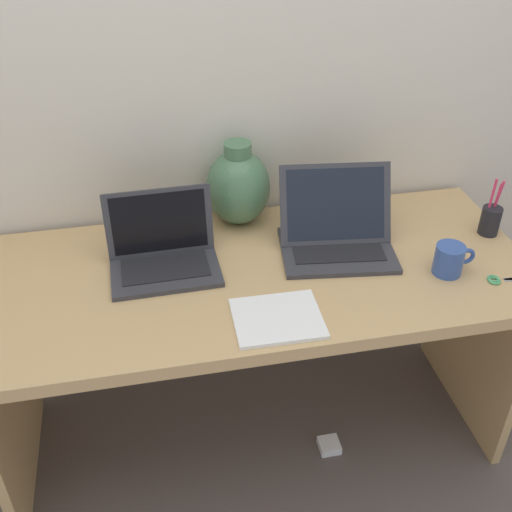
{
  "coord_description": "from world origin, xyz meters",
  "views": [
    {
      "loc": [
        -0.29,
        -1.41,
        1.77
      ],
      "look_at": [
        0.0,
        0.0,
        0.76
      ],
      "focal_mm": 43.82,
      "sensor_mm": 36.0,
      "label": 1
    }
  ],
  "objects": [
    {
      "name": "laptop_left",
      "position": [
        -0.26,
        0.08,
        0.77
      ],
      "size": [
        0.31,
        0.22,
        0.21
      ],
      "color": "#333338",
      "rests_on": "desk"
    },
    {
      "name": "scissors",
      "position": [
        0.67,
        -0.19,
        0.71
      ],
      "size": [
        0.15,
        0.05,
        0.01
      ],
      "color": "#B7B7BC",
      "rests_on": "desk"
    },
    {
      "name": "back_wall",
      "position": [
        0.0,
        0.38,
        1.2
      ],
      "size": [
        4.4,
        0.04,
        2.4
      ],
      "primitive_type": "cube",
      "color": "beige",
      "rests_on": "ground"
    },
    {
      "name": "pen_cup",
      "position": [
        0.75,
        0.05,
        0.76
      ],
      "size": [
        0.06,
        0.06,
        0.18
      ],
      "color": "black",
      "rests_on": "desk"
    },
    {
      "name": "laptop_right",
      "position": [
        0.26,
        0.07,
        0.77
      ],
      "size": [
        0.36,
        0.3,
        0.23
      ],
      "color": "#333338",
      "rests_on": "desk"
    },
    {
      "name": "power_brick",
      "position": [
        0.23,
        -0.12,
        0.01
      ],
      "size": [
        0.07,
        0.07,
        0.03
      ],
      "primitive_type": "cube",
      "color": "white",
      "rests_on": "ground"
    },
    {
      "name": "notebook_stack",
      "position": [
        0.01,
        -0.22,
        0.71
      ],
      "size": [
        0.23,
        0.19,
        0.01
      ],
      "primitive_type": "cube",
      "rotation": [
        0.0,
        0.0,
        -0.02
      ],
      "color": "white",
      "rests_on": "desk"
    },
    {
      "name": "desk",
      "position": [
        0.0,
        0.0,
        0.57
      ],
      "size": [
        1.6,
        0.68,
        0.71
      ],
      "color": "tan",
      "rests_on": "ground"
    },
    {
      "name": "green_vase",
      "position": [
        0.0,
        0.28,
        0.83
      ],
      "size": [
        0.2,
        0.2,
        0.27
      ],
      "color": "#47704C",
      "rests_on": "desk"
    },
    {
      "name": "coffee_mug",
      "position": [
        0.53,
        -0.12,
        0.75
      ],
      "size": [
        0.12,
        0.08,
        0.09
      ],
      "color": "#335199",
      "rests_on": "desk"
    },
    {
      "name": "ground_plane",
      "position": [
        0.0,
        0.0,
        0.0
      ],
      "size": [
        6.0,
        6.0,
        0.0
      ],
      "primitive_type": "plane",
      "color": "#564C47"
    }
  ]
}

